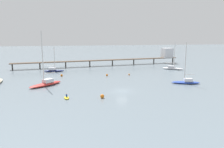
% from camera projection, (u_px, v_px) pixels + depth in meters
% --- Properties ---
extents(ground_plane, '(400.00, 400.00, 0.00)m').
position_uv_depth(ground_plane, '(122.00, 91.00, 54.12)').
color(ground_plane, slate).
extents(pier, '(72.06, 13.08, 6.97)m').
position_uv_depth(pier, '(141.00, 56.00, 100.21)').
color(pier, brown).
rests_on(pier, ground_plane).
extents(sailboat_white, '(8.08, 6.59, 10.41)m').
position_uv_depth(sailboat_white, '(173.00, 68.00, 86.13)').
color(sailboat_white, white).
rests_on(sailboat_white, ground_plane).
extents(sailboat_navy, '(7.37, 1.96, 9.20)m').
position_uv_depth(sailboat_navy, '(54.00, 70.00, 80.53)').
color(sailboat_navy, navy).
rests_on(sailboat_navy, ground_plane).
extents(sailboat_blue, '(8.10, 4.24, 11.47)m').
position_uv_depth(sailboat_blue, '(186.00, 81.00, 61.95)').
color(sailboat_blue, '#2D4CB7').
rests_on(sailboat_blue, ground_plane).
extents(sailboat_red, '(8.96, 8.72, 14.53)m').
position_uv_depth(sailboat_red, '(46.00, 83.00, 59.52)').
color(sailboat_red, red).
rests_on(sailboat_red, ground_plane).
extents(dinghy_yellow, '(1.36, 2.37, 1.14)m').
position_uv_depth(dinghy_yellow, '(67.00, 98.00, 47.91)').
color(dinghy_yellow, yellow).
rests_on(dinghy_yellow, ground_plane).
extents(mooring_buoy_outer, '(0.68, 0.68, 0.68)m').
position_uv_depth(mooring_buoy_outer, '(107.00, 75.00, 72.89)').
color(mooring_buoy_outer, orange).
rests_on(mooring_buoy_outer, ground_plane).
extents(mooring_buoy_mid, '(0.88, 0.88, 0.88)m').
position_uv_depth(mooring_buoy_mid, '(102.00, 96.00, 48.13)').
color(mooring_buoy_mid, orange).
rests_on(mooring_buoy_mid, ground_plane).
extents(mooring_buoy_inner, '(0.51, 0.51, 0.51)m').
position_uv_depth(mooring_buoy_inner, '(129.00, 74.00, 74.32)').
color(mooring_buoy_inner, orange).
rests_on(mooring_buoy_inner, ground_plane).
extents(mooring_buoy_far, '(0.74, 0.74, 0.74)m').
position_uv_depth(mooring_buoy_far, '(62.00, 75.00, 72.21)').
color(mooring_buoy_far, orange).
rests_on(mooring_buoy_far, ground_plane).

